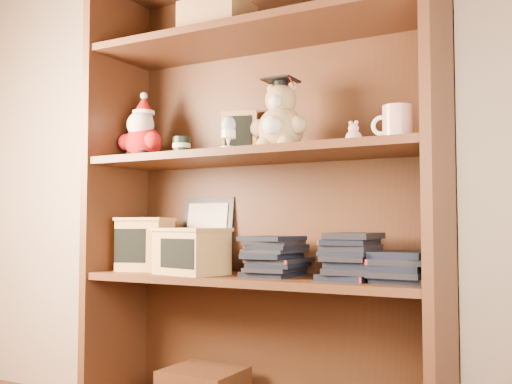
% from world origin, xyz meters
% --- Properties ---
extents(bookcase, '(1.20, 0.35, 1.60)m').
position_xyz_m(bookcase, '(0.02, 1.36, 0.78)').
color(bookcase, '#4C2915').
rests_on(bookcase, ground).
extents(shelf_lower, '(1.14, 0.33, 0.02)m').
position_xyz_m(shelf_lower, '(0.02, 1.30, 0.54)').
color(shelf_lower, '#4C2915').
rests_on(shelf_lower, ground).
extents(shelf_upper, '(1.14, 0.33, 0.02)m').
position_xyz_m(shelf_upper, '(0.02, 1.30, 0.94)').
color(shelf_upper, '#4C2915').
rests_on(shelf_upper, ground).
extents(santa_plush, '(0.18, 0.13, 0.26)m').
position_xyz_m(santa_plush, '(-0.44, 1.30, 1.04)').
color(santa_plush, '#A50F0F').
rests_on(santa_plush, shelf_upper).
extents(teachers_tin, '(0.06, 0.06, 0.07)m').
position_xyz_m(teachers_tin, '(-0.27, 1.30, 0.99)').
color(teachers_tin, black).
rests_on(teachers_tin, shelf_upper).
extents(chalkboard_plaque, '(0.13, 0.09, 0.17)m').
position_xyz_m(chalkboard_plaque, '(-0.11, 1.42, 1.03)').
color(chalkboard_plaque, '#9E7547').
rests_on(chalkboard_plaque, shelf_upper).
extents(egg_cup, '(0.05, 0.05, 0.11)m').
position_xyz_m(egg_cup, '(-0.04, 1.23, 1.01)').
color(egg_cup, white).
rests_on(egg_cup, shelf_upper).
extents(grad_teddy_bear, '(0.20, 0.17, 0.24)m').
position_xyz_m(grad_teddy_bear, '(0.11, 1.30, 1.04)').
color(grad_teddy_bear, tan).
rests_on(grad_teddy_bear, shelf_upper).
extents(pink_figurine, '(0.05, 0.05, 0.08)m').
position_xyz_m(pink_figurine, '(0.36, 1.30, 0.98)').
color(pink_figurine, '#CD9E9E').
rests_on(pink_figurine, shelf_upper).
extents(teacher_mug, '(0.12, 0.09, 0.11)m').
position_xyz_m(teacher_mug, '(0.49, 1.30, 1.00)').
color(teacher_mug, silver).
rests_on(teacher_mug, shelf_upper).
extents(certificate_frame, '(0.21, 0.05, 0.26)m').
position_xyz_m(certificate_frame, '(-0.25, 1.44, 0.68)').
color(certificate_frame, black).
rests_on(certificate_frame, shelf_lower).
extents(treats_box, '(0.21, 0.21, 0.19)m').
position_xyz_m(treats_box, '(-0.43, 1.30, 0.65)').
color(treats_box, '#B4894A').
rests_on(treats_box, shelf_lower).
extents(pencils_box, '(0.27, 0.22, 0.15)m').
position_xyz_m(pencils_box, '(-0.18, 1.24, 0.63)').
color(pencils_box, '#B4894A').
rests_on(pencils_box, shelf_lower).
extents(book_stack_left, '(0.14, 0.20, 0.14)m').
position_xyz_m(book_stack_left, '(0.09, 1.30, 0.62)').
color(book_stack_left, black).
rests_on(book_stack_left, shelf_lower).
extents(book_stack_mid, '(0.14, 0.20, 0.13)m').
position_xyz_m(book_stack_mid, '(0.35, 1.30, 0.61)').
color(book_stack_mid, black).
rests_on(book_stack_mid, shelf_lower).
extents(book_stack_right, '(0.14, 0.20, 0.08)m').
position_xyz_m(book_stack_right, '(0.50, 1.30, 0.59)').
color(book_stack_right, black).
rests_on(book_stack_right, shelf_lower).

